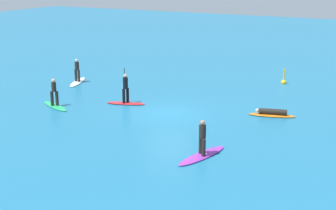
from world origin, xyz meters
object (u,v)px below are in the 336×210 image
at_px(surfer_on_white_board, 77,77).
at_px(marker_buoy, 284,81).
at_px(surfer_on_orange_board, 272,113).
at_px(surfer_on_red_board, 126,96).
at_px(surfer_on_green_board, 55,100).
at_px(surfer_on_purple_board, 202,148).

bearing_deg(surfer_on_white_board, marker_buoy, -84.82).
distance_m(surfer_on_white_board, marker_buoy, 15.32).
xyz_separation_m(surfer_on_orange_board, surfer_on_white_board, (-15.41, 1.53, 0.27)).
height_order(surfer_on_red_board, marker_buoy, surfer_on_red_board).
height_order(surfer_on_red_board, surfer_on_orange_board, surfer_on_red_board).
relative_size(surfer_on_red_board, marker_buoy, 2.06).
relative_size(surfer_on_white_board, marker_buoy, 2.68).
height_order(surfer_on_orange_board, surfer_on_green_board, surfer_on_green_board).
bearing_deg(marker_buoy, surfer_on_purple_board, -86.92).
bearing_deg(surfer_on_red_board, marker_buoy, -143.73).
xyz_separation_m(surfer_on_white_board, marker_buoy, (13.66, 6.95, -0.25)).
xyz_separation_m(surfer_on_purple_board, surfer_on_green_board, (-11.57, 3.34, 0.06)).
height_order(surfer_on_purple_board, marker_buoy, surfer_on_purple_board).
distance_m(surfer_on_red_board, surfer_on_purple_board, 10.01).
bearing_deg(surfer_on_green_board, surfer_on_red_board, -119.05).
bearing_deg(surfer_on_red_board, surfer_on_green_board, 17.57).
bearing_deg(surfer_on_orange_board, surfer_on_green_board, 4.57).
relative_size(surfer_on_purple_board, surfer_on_green_board, 1.15).
relative_size(surfer_on_green_board, marker_buoy, 2.37).
xyz_separation_m(surfer_on_red_board, marker_buoy, (7.17, 10.32, -0.34)).
xyz_separation_m(surfer_on_green_board, surfer_on_white_board, (-2.96, 5.99, -0.02)).
bearing_deg(marker_buoy, surfer_on_green_board, -129.58).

